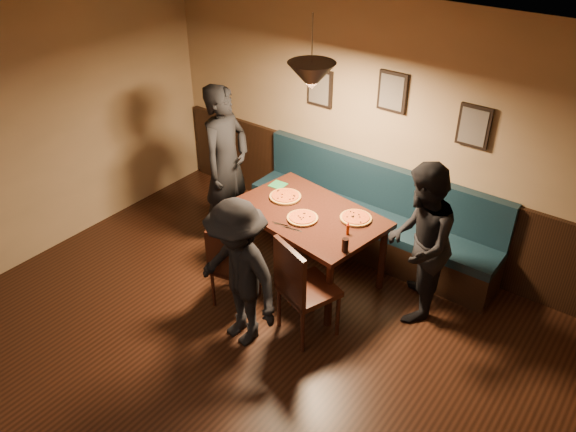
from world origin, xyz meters
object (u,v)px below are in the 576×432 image
object	(u,v)px
dining_table	(308,245)
diner_left	(226,165)
diner_front	(238,274)
chair_near_left	(235,264)
tabasco_bottle	(348,228)
chair_near_right	(309,287)
diner_right	(419,243)
soda_glass	(345,245)
booth_bench	(369,213)

from	to	relation	value
dining_table	diner_left	world-z (taller)	diner_left
dining_table	diner_front	bearing A→B (deg)	-79.12
chair_near_left	tabasco_bottle	bearing A→B (deg)	24.36
chair_near_right	diner_right	xyz separation A→B (m)	(0.66, 0.86, 0.29)
chair_near_right	diner_right	distance (m)	1.13
diner_left	soda_glass	bearing A→B (deg)	-108.45
booth_bench	chair_near_right	size ratio (longest dim) A/B	2.82
chair_near_right	diner_right	size ratio (longest dim) A/B	0.65
diner_left	soda_glass	world-z (taller)	diner_left
diner_right	tabasco_bottle	size ratio (longest dim) A/B	12.24
chair_near_right	tabasco_bottle	world-z (taller)	chair_near_right
diner_left	chair_near_right	bearing A→B (deg)	-119.96
booth_bench	soda_glass	xyz separation A→B (m)	(0.38, -1.16, 0.38)
chair_near_right	diner_left	distance (m)	1.93
tabasco_bottle	dining_table	bearing A→B (deg)	169.69
booth_bench	diner_front	xyz separation A→B (m)	(-0.24, -1.95, 0.25)
chair_near_right	diner_left	world-z (taller)	diner_left
chair_near_right	booth_bench	bearing A→B (deg)	118.66
diner_right	dining_table	bearing A→B (deg)	-100.09
chair_near_left	chair_near_right	xyz separation A→B (m)	(0.85, 0.07, 0.08)
tabasco_bottle	soda_glass	bearing A→B (deg)	-63.15
diner_front	diner_left	bearing A→B (deg)	144.77
booth_bench	dining_table	size ratio (longest dim) A/B	1.97
soda_glass	diner_right	bearing A→B (deg)	45.66
chair_near_left	tabasco_bottle	distance (m)	1.18
diner_right	diner_left	bearing A→B (deg)	-106.67
diner_left	tabasco_bottle	world-z (taller)	diner_left
diner_front	tabasco_bottle	world-z (taller)	diner_front
chair_near_left	diner_left	bearing A→B (deg)	121.98
chair_near_right	soda_glass	xyz separation A→B (m)	(0.16, 0.35, 0.35)
diner_front	tabasco_bottle	bearing A→B (deg)	74.40
soda_glass	booth_bench	bearing A→B (deg)	108.09
chair_near_left	diner_right	bearing A→B (deg)	18.84
soda_glass	chair_near_right	bearing A→B (deg)	-114.23
booth_bench	diner_front	bearing A→B (deg)	-97.01
tabasco_bottle	chair_near_right	bearing A→B (deg)	-92.94
diner_right	diner_front	size ratio (longest dim) A/B	1.10
chair_near_left	tabasco_bottle	xyz separation A→B (m)	(0.88, 0.67, 0.43)
dining_table	soda_glass	distance (m)	0.88
chair_near_left	diner_front	xyz separation A→B (m)	(0.39, -0.38, 0.29)
diner_left	tabasco_bottle	distance (m)	1.75
dining_table	chair_near_left	size ratio (longest dim) A/B	1.67
dining_table	chair_near_left	world-z (taller)	chair_near_left
diner_right	diner_front	bearing A→B (deg)	-58.93
diner_left	diner_front	distance (m)	1.77
booth_bench	diner_right	size ratio (longest dim) A/B	1.83
diner_front	chair_near_right	bearing A→B (deg)	53.69
chair_near_left	diner_right	distance (m)	1.81
soda_glass	tabasco_bottle	size ratio (longest dim) A/B	1.00
chair_near_right	diner_front	xyz separation A→B (m)	(-0.46, -0.45, 0.22)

